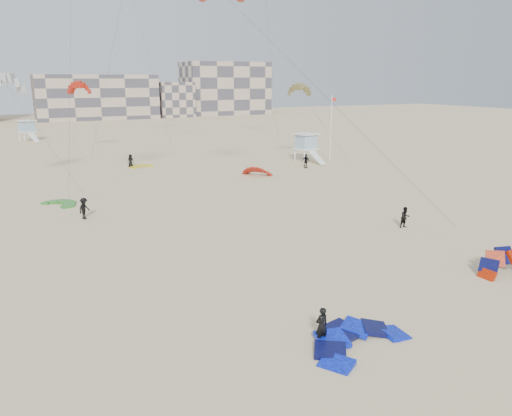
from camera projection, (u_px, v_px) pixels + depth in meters
name	position (u px, v px, depth m)	size (l,w,h in m)	color
ground	(320.00, 311.00, 23.54)	(320.00, 320.00, 0.00)	#D1B68C
kite_ground_blue	(358.00, 345.00, 20.51)	(4.27, 4.43, 0.82)	#0C33EB
kite_ground_orange	(507.00, 275.00, 27.82)	(3.32, 2.36, 2.34)	#FF1E00
kite_ground_green	(60.00, 205.00, 43.54)	(3.08, 3.26, 0.42)	#44972B
kite_ground_red_far	(257.00, 175.00, 57.12)	(3.30, 3.08, 1.65)	#B40F11
kite_ground_yellow	(142.00, 167.00, 62.35)	(2.73, 2.87, 0.38)	#F5F91F
kitesurfer_main	(322.00, 326.00, 20.39)	(0.59, 0.39, 1.61)	black
kitesurfer_b	(405.00, 217.00, 36.60)	(0.76, 0.59, 1.57)	black
kitesurfer_c	(84.00, 208.00, 38.87)	(1.09, 0.63, 1.69)	black
kitesurfer_d	(306.00, 161.00, 61.35)	(1.02, 0.43, 1.75)	black
kitesurfer_e	(131.00, 161.00, 61.99)	(0.80, 0.52, 1.63)	black
kitesurfer_f	(303.00, 140.00, 82.93)	(1.67, 0.53, 1.80)	black
kite_fly_grey	(6.00, 85.00, 48.47)	(7.73, 12.91, 10.41)	beige
kite_fly_olive	(299.00, 91.00, 64.16)	(4.04, 12.44, 9.25)	brown
kite_fly_red	(79.00, 89.00, 71.65)	(4.66, 4.67, 9.58)	#B40F11
lifeguard_tower_near	(306.00, 148.00, 66.11)	(2.97, 5.32, 3.76)	white
lifeguard_tower_far	(27.00, 131.00, 88.15)	(3.43, 5.51, 3.70)	white
flagpole	(331.00, 127.00, 65.79)	(0.70, 0.11, 8.64)	white
condo_mid	(96.00, 97.00, 139.49)	(32.00, 16.00, 12.00)	tan
condo_east	(225.00, 88.00, 157.69)	(26.00, 14.00, 16.00)	tan
condo_fill_right	(174.00, 99.00, 147.33)	(10.00, 10.00, 10.00)	tan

